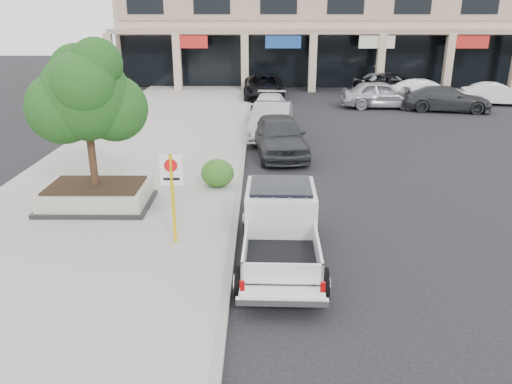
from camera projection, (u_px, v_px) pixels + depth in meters
ground at (294, 259)px, 12.09m from camera, size 120.00×120.00×0.00m
sidewalk at (129, 178)px, 17.75m from camera, size 8.00×52.00×0.15m
curb at (240, 178)px, 17.72m from camera, size 0.20×52.00×0.15m
strip_mall at (365, 23)px, 42.32m from camera, size 40.55×12.43×9.50m
planter at (97, 195)px, 14.88m from camera, size 3.20×2.20×0.68m
planter_tree at (92, 96)px, 14.02m from camera, size 2.90×2.55×4.00m
no_parking_sign at (172, 186)px, 12.14m from camera, size 0.55×0.09×2.30m
hedge at (218, 173)px, 16.48m from camera, size 1.10×0.99×0.93m
pickup_truck at (281, 230)px, 11.71m from camera, size 2.04×5.20×1.62m
curb_car_a at (279, 136)px, 20.59m from camera, size 2.48×5.04×1.65m
curb_car_b at (272, 121)px, 23.52m from camera, size 2.26×5.08×1.62m
curb_car_c at (269, 108)px, 27.38m from camera, size 2.33×4.87×1.37m
curb_car_d at (264, 87)px, 34.23m from camera, size 2.75×5.86×1.62m
lot_car_a at (381, 94)px, 30.86m from camera, size 4.94×2.04×1.67m
lot_car_b at (428, 94)px, 31.01m from camera, size 5.20×2.23×1.66m
lot_car_c at (447, 99)px, 29.90m from camera, size 5.42×3.04×1.48m
lot_car_d at (394, 85)px, 35.49m from camera, size 6.13×4.44×1.55m
lot_car_e at (386, 83)px, 36.19m from camera, size 5.13×3.19×1.63m
lot_car_f at (497, 94)px, 31.95m from camera, size 4.41×2.26×1.38m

